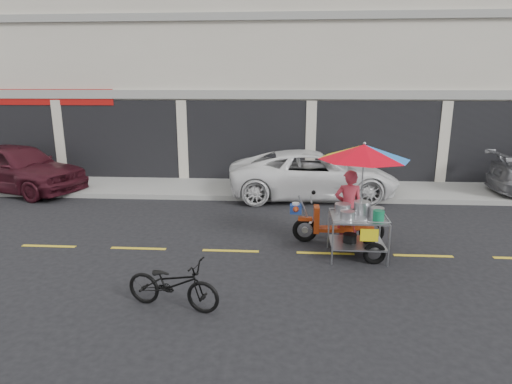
# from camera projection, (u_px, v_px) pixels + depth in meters

# --- Properties ---
(ground) EXTENTS (90.00, 90.00, 0.00)m
(ground) POSITION_uv_depth(u_px,v_px,m) (325.00, 253.00, 8.94)
(ground) COLOR black
(sidewalk) EXTENTS (45.00, 3.00, 0.15)m
(sidewalk) POSITION_uv_depth(u_px,v_px,m) (311.00, 188.00, 14.24)
(sidewalk) COLOR gray
(sidewalk) RESTS_ON ground
(shophouse_block) EXTENTS (36.00, 8.11, 10.40)m
(shophouse_block) POSITION_uv_depth(u_px,v_px,m) (374.00, 65.00, 17.96)
(shophouse_block) COLOR beige
(shophouse_block) RESTS_ON ground
(centerline) EXTENTS (42.00, 0.10, 0.01)m
(centerline) POSITION_uv_depth(u_px,v_px,m) (325.00, 253.00, 8.94)
(centerline) COLOR gold
(centerline) RESTS_ON ground
(maroon_sedan) EXTENTS (5.08, 3.24, 1.61)m
(maroon_sedan) POSITION_uv_depth(u_px,v_px,m) (16.00, 168.00, 13.89)
(maroon_sedan) COLOR #40121C
(maroon_sedan) RESTS_ON ground
(white_pickup) EXTENTS (5.39, 2.83, 1.45)m
(white_pickup) POSITION_uv_depth(u_px,v_px,m) (313.00, 174.00, 13.29)
(white_pickup) COLOR white
(white_pickup) RESTS_ON ground
(near_bicycle) EXTENTS (1.64, 0.88, 0.82)m
(near_bicycle) POSITION_uv_depth(u_px,v_px,m) (173.00, 284.00, 6.67)
(near_bicycle) COLOR black
(near_bicycle) RESTS_ON ground
(food_vendor_rig) EXTENTS (2.32, 1.87, 2.36)m
(food_vendor_rig) POSITION_uv_depth(u_px,v_px,m) (356.00, 183.00, 8.73)
(food_vendor_rig) COLOR black
(food_vendor_rig) RESTS_ON ground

